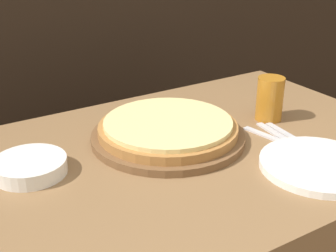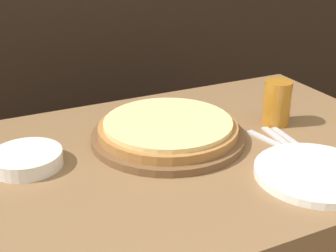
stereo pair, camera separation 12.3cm
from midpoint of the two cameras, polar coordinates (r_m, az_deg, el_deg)
pizza_on_board at (r=1.23m, az=2.85°, el=-0.66°), size 0.41×0.41×0.06m
beer_glass at (r=1.36m, az=15.70°, el=2.91°), size 0.08×0.08×0.13m
dinner_plate at (r=1.14m, az=20.50°, el=-5.49°), size 0.28×0.28×0.02m
side_bowl at (r=1.14m, az=-13.93°, el=-4.01°), size 0.17×0.17×0.04m
fork at (r=1.26m, az=15.57°, el=-2.10°), size 0.05×0.19×0.00m
dinner_knife at (r=1.28m, az=16.42°, el=-1.88°), size 0.04×0.19×0.00m
spoon at (r=1.29m, az=17.25°, el=-1.66°), size 0.03×0.16×0.00m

